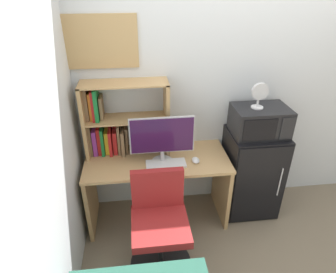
{
  "coord_description": "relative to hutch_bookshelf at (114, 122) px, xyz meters",
  "views": [
    {
      "loc": [
        -1.05,
        -2.59,
        2.23
      ],
      "look_at": [
        -0.78,
        -0.32,
        0.97
      ],
      "focal_mm": 31.28,
      "sensor_mm": 36.0,
      "label": 1
    }
  ],
  "objects": [
    {
      "name": "mini_fridge",
      "position": [
        1.35,
        -0.14,
        -0.59
      ],
      "size": [
        0.53,
        0.49,
        0.91
      ],
      "color": "black",
      "rests_on": "ground_plane"
    },
    {
      "name": "microwave",
      "position": [
        1.35,
        -0.13,
        -0.0
      ],
      "size": [
        0.51,
        0.36,
        0.27
      ],
      "color": "black",
      "rests_on": "mini_fridge"
    },
    {
      "name": "desk_chair",
      "position": [
        0.34,
        -0.71,
        -0.66
      ],
      "size": [
        0.53,
        0.53,
        0.86
      ],
      "color": "black",
      "rests_on": "ground_plane"
    },
    {
      "name": "wall_left",
      "position": [
        -0.37,
        -1.48,
        0.26
      ],
      "size": [
        0.04,
        4.4,
        2.6
      ],
      "primitive_type": "cube",
      "color": "silver",
      "rests_on": "ground_plane"
    },
    {
      "name": "keyboard",
      "position": [
        0.45,
        -0.28,
        -0.31
      ],
      "size": [
        0.36,
        0.14,
        0.02
      ],
      "primitive_type": "cube",
      "color": "silver",
      "rests_on": "desk"
    },
    {
      "name": "monitor",
      "position": [
        0.42,
        -0.23,
        -0.07
      ],
      "size": [
        0.58,
        0.19,
        0.45
      ],
      "color": "#B7B7BC",
      "rests_on": "desk"
    },
    {
      "name": "hutch_bookshelf",
      "position": [
        0.0,
        0.0,
        0.0
      ],
      "size": [
        0.78,
        0.26,
        0.7
      ],
      "color": "tan",
      "rests_on": "desk"
    },
    {
      "name": "computer_mouse",
      "position": [
        0.72,
        -0.27,
        -0.3
      ],
      "size": [
        0.07,
        0.1,
        0.04
      ],
      "primitive_type": "ellipsoid",
      "color": "silver",
      "rests_on": "desk"
    },
    {
      "name": "desk_fan",
      "position": [
        1.3,
        -0.14,
        0.26
      ],
      "size": [
        0.15,
        0.11,
        0.24
      ],
      "color": "silver",
      "rests_on": "microwave"
    },
    {
      "name": "desk",
      "position": [
        0.38,
        -0.18,
        -0.53
      ],
      "size": [
        1.35,
        0.59,
        0.72
      ],
      "color": "tan",
      "rests_on": "ground_plane"
    },
    {
      "name": "wall_corkboard",
      "position": [
        -0.07,
        0.11,
        0.7
      ],
      "size": [
        0.66,
        0.02,
        0.44
      ],
      "primitive_type": "cube",
      "color": "tan"
    },
    {
      "name": "wall_back",
      "position": [
        1.65,
        0.14,
        0.26
      ],
      "size": [
        6.4,
        0.04,
        2.6
      ],
      "primitive_type": "cube",
      "color": "silver",
      "rests_on": "ground_plane"
    }
  ]
}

